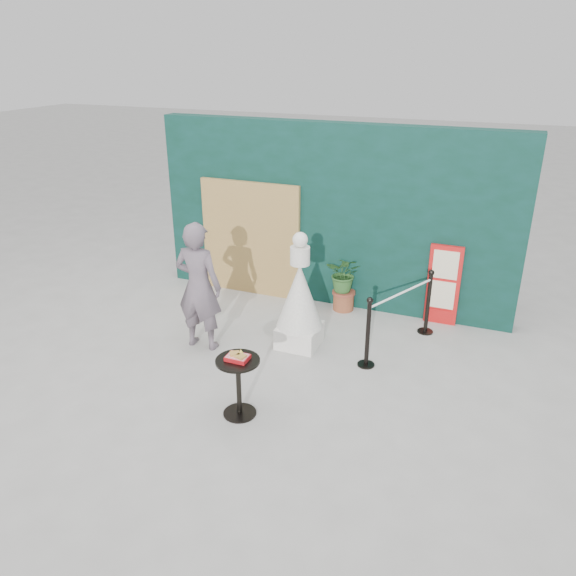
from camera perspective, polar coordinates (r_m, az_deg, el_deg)
The scene contains 10 objects.
ground at distance 7.26m, azimuth -3.61°, elevation -10.80°, with size 60.00×60.00×0.00m, color #ADAAA5.
back_wall at distance 9.30m, azimuth 4.53°, elevation 7.27°, with size 6.00×0.30×3.00m, color black.
bamboo_fence at distance 9.76m, azimuth -3.82°, elevation 4.99°, with size 1.80×0.08×2.00m, color tan.
woman at distance 8.03m, azimuth -9.06°, elevation 0.16°, with size 0.69×0.45×1.89m, color #655660.
menu_board at distance 9.05m, azimuth 15.50°, elevation 0.27°, with size 0.50×0.07×1.30m.
statue at distance 8.04m, azimuth 1.19°, elevation -1.33°, with size 0.68×0.68×1.74m.
cafe_table at distance 6.67m, azimuth -5.06°, elevation -9.13°, with size 0.52×0.52×0.75m.
food_basket at distance 6.52m, azimuth -5.12°, elevation -6.98°, with size 0.26×0.19×0.11m.
planter at distance 9.26m, azimuth 5.75°, elevation 0.96°, with size 0.56×0.49×0.96m.
stanchion_barrier at distance 8.20m, azimuth 11.28°, elevation -2.95°, with size 0.84×1.54×1.03m.
Camera 1 is at (2.66, -5.39, 4.07)m, focal length 35.00 mm.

